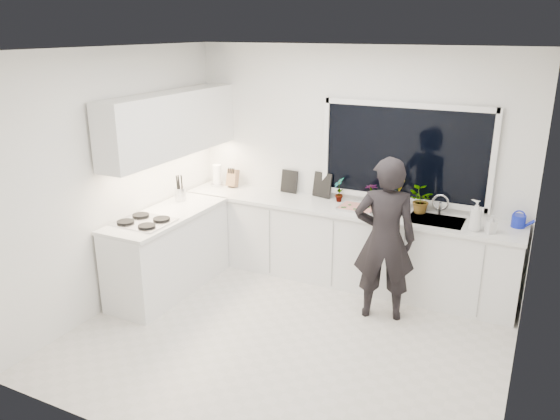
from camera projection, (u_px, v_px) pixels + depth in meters
The scene contains 25 objects.
floor at pixel (288, 338), 5.33m from camera, with size 4.00×3.50×0.02m, color beige.
wall_back at pixel (353, 164), 6.39m from camera, with size 4.00×0.02×2.70m, color white.
wall_left at pixel (117, 180), 5.74m from camera, with size 0.02×3.50×2.70m, color white.
wall_right at pixel (533, 244), 4.05m from camera, with size 0.02×3.50×2.70m, color white.
ceiling at pixel (290, 48), 4.46m from camera, with size 4.00×3.50×0.02m, color white.
window at pixel (405, 153), 6.04m from camera, with size 1.80×0.02×1.00m, color black.
base_cabinets_back at pixel (341, 245), 6.41m from camera, with size 3.92×0.58×0.88m, color white.
base_cabinets_left at pixel (169, 253), 6.18m from camera, with size 0.58×1.60×0.88m, color white.
countertop_back at pixel (342, 208), 6.26m from camera, with size 3.94×0.62×0.04m, color silver.
countertop_left at pixel (166, 215), 6.04m from camera, with size 0.62×1.60×0.04m, color silver.
upper_cabinets at pixel (171, 124), 6.08m from camera, with size 0.34×2.10×0.70m, color white.
sink at pixel (435, 224), 5.83m from camera, with size 0.58×0.42×0.14m, color silver.
faucet at pixel (440, 205), 5.95m from camera, with size 0.03×0.03×0.22m, color silver.
stovetop at pixel (144, 221), 5.74m from camera, with size 0.56×0.48×0.03m, color black.
person at pixel (385, 239), 5.47m from camera, with size 0.62×0.41×1.71m, color black.
pizza_tray at pixel (358, 208), 6.15m from camera, with size 0.41×0.31×0.03m, color silver.
pizza at pixel (358, 207), 6.15m from camera, with size 0.38×0.27×0.01m, color #B61827.
watering_can at pixel (518, 221), 5.60m from camera, with size 0.14×0.14×0.13m, color #1221AE.
paper_towel_roll at pixel (217, 176), 7.05m from camera, with size 0.11×0.11×0.26m, color white.
knife_block at pixel (233, 179), 7.00m from camera, with size 0.13×0.10×0.22m, color #925E44.
utensil_crock at pixel (180, 194), 6.44m from camera, with size 0.13×0.13×0.16m, color #AEAEB2.
picture_frame_large at pixel (289, 181), 6.76m from camera, with size 0.22×0.02×0.28m, color black.
picture_frame_small at pixel (322, 185), 6.57m from camera, with size 0.25×0.02×0.30m, color black.
herb_plants at pixel (396, 197), 6.11m from camera, with size 1.17×0.28×0.34m.
soap_bottles at pixel (479, 218), 5.46m from camera, with size 0.29×0.16×0.32m.
Camera 1 is at (2.00, -4.20, 2.87)m, focal length 35.00 mm.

